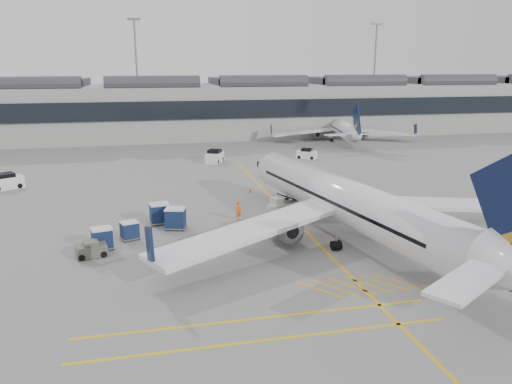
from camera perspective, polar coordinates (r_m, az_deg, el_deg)
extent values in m
plane|color=gray|center=(39.94, -5.82, -7.80)|extent=(220.00, 220.00, 0.00)
cube|color=#9E9E99|center=(109.29, -10.61, 9.06)|extent=(200.00, 20.00, 11.00)
cube|color=black|center=(99.05, -10.38, 9.14)|extent=(200.00, 0.50, 3.60)
cube|color=#38383D|center=(108.93, -10.76, 12.31)|extent=(200.00, 18.00, 1.40)
cylinder|color=slate|center=(122.83, -13.43, 12.74)|extent=(0.44, 0.44, 25.00)
cube|color=slate|center=(123.23, -13.79, 18.64)|extent=(3.00, 0.60, 0.50)
cylinder|color=slate|center=(136.35, 13.35, 12.86)|extent=(0.44, 0.44, 25.00)
cube|color=slate|center=(136.71, 13.67, 18.18)|extent=(3.00, 0.60, 0.50)
cube|color=gold|center=(51.14, 3.97, -2.77)|extent=(0.25, 60.00, 0.01)
cylinder|color=white|center=(44.86, 10.37, -1.07)|extent=(9.30, 31.42, 3.91)
cone|color=white|center=(60.02, 1.17, 3.04)|extent=(4.58, 4.78, 3.91)
cube|color=white|center=(39.37, -0.63, -4.43)|extent=(17.37, 11.62, 0.36)
cube|color=white|center=(49.96, 20.87, -1.32)|extent=(18.04, 6.15, 0.36)
cylinder|color=slate|center=(42.89, 3.10, -3.88)|extent=(2.81, 4.07, 2.18)
cylinder|color=slate|center=(49.16, 15.87, -2.04)|extent=(2.81, 4.07, 2.18)
cylinder|color=black|center=(55.65, 3.55, -1.00)|extent=(0.40, 0.71, 0.67)
cylinder|color=black|center=(42.29, 9.15, -6.03)|extent=(0.86, 0.95, 0.83)
cylinder|color=black|center=(45.14, 14.79, -5.02)|extent=(0.86, 0.95, 0.83)
cylinder|color=white|center=(104.61, 9.60, 7.27)|extent=(7.49, 24.81, 3.09)
cone|color=white|center=(118.23, 8.22, 8.11)|extent=(3.63, 3.79, 3.09)
cone|color=white|center=(90.73, 11.44, 6.36)|extent=(3.75, 4.44, 3.09)
cube|color=white|center=(102.17, 5.40, 6.83)|extent=(14.24, 4.78, 0.29)
cube|color=white|center=(105.40, 13.91, 6.70)|extent=(13.70, 9.25, 0.29)
cylinder|color=slate|center=(104.30, 6.94, 6.62)|extent=(2.23, 3.22, 1.73)
cylinder|color=slate|center=(106.24, 12.06, 6.55)|extent=(2.23, 3.22, 1.73)
cube|color=#0B1433|center=(90.93, 11.44, 7.84)|extent=(1.37, 6.20, 6.88)
cylinder|color=black|center=(114.09, 8.59, 6.70)|extent=(0.32, 0.56, 0.53)
cylinder|color=black|center=(102.50, 8.65, 5.90)|extent=(0.68, 0.75, 0.66)
cylinder|color=black|center=(103.36, 10.90, 5.87)|extent=(0.68, 0.75, 0.66)
cube|color=silver|center=(53.62, 3.20, -1.60)|extent=(3.77, 2.63, 0.65)
cube|color=black|center=(53.99, 3.98, -0.68)|extent=(3.28, 2.14, 1.37)
cube|color=silver|center=(52.85, 2.35, -1.10)|extent=(1.23, 1.43, 0.83)
cylinder|color=black|center=(52.40, 2.53, -2.10)|extent=(0.44, 0.31, 0.41)
cylinder|color=black|center=(53.38, 1.68, -1.79)|extent=(0.44, 0.31, 0.41)
cylinder|color=black|center=(53.97, 4.70, -1.65)|extent=(0.44, 0.31, 0.41)
cylinder|color=black|center=(54.92, 3.84, -1.35)|extent=(0.44, 0.31, 0.41)
cube|color=gray|center=(47.66, -9.14, -3.95)|extent=(2.28, 2.04, 0.14)
cube|color=#13244B|center=(47.39, -9.19, -2.91)|extent=(2.10, 1.94, 1.65)
cube|color=silver|center=(47.14, -9.23, -1.91)|extent=(2.17, 2.01, 0.11)
cylinder|color=black|center=(47.27, -10.23, -4.26)|extent=(0.27, 0.17, 0.25)
cylinder|color=black|center=(48.43, -9.92, -3.79)|extent=(0.27, 0.17, 0.25)
cylinder|color=black|center=(46.96, -8.33, -4.31)|extent=(0.27, 0.17, 0.25)
cylinder|color=black|center=(48.12, -8.06, -3.83)|extent=(0.27, 0.17, 0.25)
cube|color=gray|center=(49.50, -10.90, -3.34)|extent=(2.13, 1.84, 0.14)
cube|color=#13244B|center=(49.24, -10.95, -2.33)|extent=(1.96, 1.76, 1.65)
cube|color=silver|center=(49.00, -11.00, -1.36)|extent=(2.02, 1.82, 0.11)
cylinder|color=black|center=(48.82, -11.69, -3.73)|extent=(0.26, 0.15, 0.25)
cylinder|color=black|center=(50.01, -11.92, -3.31)|extent=(0.26, 0.15, 0.25)
cylinder|color=black|center=(49.07, -9.85, -3.55)|extent=(0.26, 0.15, 0.25)
cylinder|color=black|center=(50.24, -10.12, -3.14)|extent=(0.26, 0.15, 0.25)
cube|color=gray|center=(45.69, -14.19, -5.08)|extent=(1.89, 1.72, 0.11)
cube|color=#13244B|center=(45.45, -14.25, -4.21)|extent=(1.74, 1.63, 1.33)
cube|color=silver|center=(45.24, -14.30, -3.37)|extent=(1.80, 1.69, 0.09)
cylinder|color=black|center=(45.08, -14.78, -5.47)|extent=(0.22, 0.15, 0.20)
cylinder|color=black|center=(46.00, -15.15, -5.09)|extent=(0.22, 0.15, 0.20)
cylinder|color=black|center=(45.42, -13.22, -5.22)|extent=(0.22, 0.15, 0.20)
cylinder|color=black|center=(46.34, -13.62, -4.85)|extent=(0.22, 0.15, 0.20)
cube|color=gray|center=(43.94, -17.11, -6.04)|extent=(2.04, 1.80, 0.12)
cube|color=#13244B|center=(43.67, -17.19, -5.01)|extent=(1.87, 1.71, 1.51)
cube|color=silver|center=(43.42, -17.26, -4.03)|extent=(1.93, 1.78, 0.10)
cylinder|color=black|center=(43.36, -17.94, -6.48)|extent=(0.25, 0.15, 0.23)
cylinder|color=black|center=(44.42, -18.14, -6.00)|extent=(0.25, 0.15, 0.23)
cylinder|color=black|center=(43.52, -16.04, -6.26)|extent=(0.25, 0.15, 0.23)
cylinder|color=black|center=(44.59, -16.28, -5.78)|extent=(0.25, 0.15, 0.23)
imported|color=#FF5C0D|center=(49.51, -1.98, -2.14)|extent=(0.85, 0.81, 1.96)
imported|color=#FF410D|center=(46.41, 0.92, -3.42)|extent=(1.06, 1.04, 1.72)
cube|color=#56574A|center=(42.49, -18.29, -6.35)|extent=(2.60, 1.89, 0.94)
cube|color=#56574A|center=(42.31, -18.35, -5.64)|extent=(1.35, 1.35, 0.47)
cylinder|color=black|center=(41.94, -19.31, -7.09)|extent=(0.57, 0.34, 0.53)
cylinder|color=black|center=(43.08, -19.49, -6.53)|extent=(0.57, 0.34, 0.53)
cylinder|color=black|center=(42.10, -17.00, -6.82)|extent=(0.57, 0.34, 0.53)
cylinder|color=black|center=(43.24, -17.25, -6.27)|extent=(0.57, 0.34, 0.53)
cone|color=#F24C0A|center=(60.51, -0.66, 0.19)|extent=(0.36, 0.36, 0.50)
cone|color=#F24C0A|center=(51.25, 9.70, -2.59)|extent=(0.40, 0.40, 0.56)
cube|color=white|center=(69.57, -26.65, 0.94)|extent=(4.29, 3.62, 1.50)
cube|color=black|center=(69.39, -26.73, 1.67)|extent=(2.58, 2.55, 0.64)
cylinder|color=black|center=(69.22, -25.39, 0.66)|extent=(0.67, 0.53, 0.64)
cylinder|color=black|center=(70.82, -25.83, 0.89)|extent=(0.67, 0.53, 0.64)
cube|color=white|center=(79.65, -4.74, 3.95)|extent=(3.50, 4.43, 1.54)
cube|color=black|center=(79.49, -4.75, 4.62)|extent=(2.54, 2.60, 0.66)
cylinder|color=black|center=(78.23, -4.41, 3.44)|extent=(0.50, 0.70, 0.66)
cylinder|color=black|center=(78.76, -5.63, 3.49)|extent=(0.50, 0.70, 0.66)
cylinder|color=black|center=(80.72, -3.86, 3.79)|extent=(0.50, 0.70, 0.66)
cylinder|color=black|center=(81.23, -5.05, 3.83)|extent=(0.50, 0.70, 0.66)
cube|color=white|center=(83.06, 5.81, 4.26)|extent=(3.61, 3.14, 1.27)
cube|color=black|center=(82.93, 5.82, 4.78)|extent=(2.20, 2.18, 0.54)
cylinder|color=black|center=(82.72, 4.94, 3.98)|extent=(0.56, 0.46, 0.54)
cylinder|color=black|center=(84.09, 5.21, 4.15)|extent=(0.56, 0.46, 0.54)
cylinder|color=black|center=(82.17, 6.40, 3.88)|extent=(0.56, 0.46, 0.54)
cylinder|color=black|center=(83.56, 6.65, 4.04)|extent=(0.56, 0.46, 0.54)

